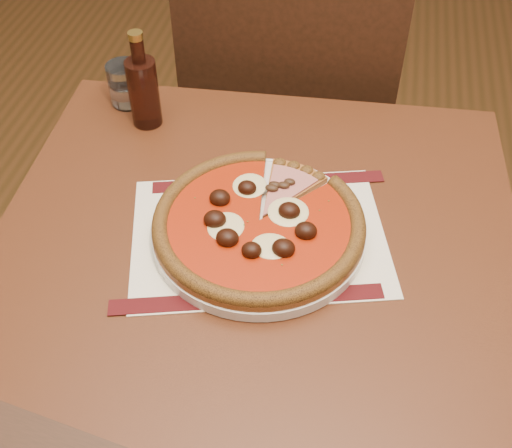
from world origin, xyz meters
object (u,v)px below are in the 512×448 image
Objects in this scene: chair_far at (291,118)px; pizza at (259,222)px; table at (254,290)px; plate at (259,231)px; water_glass at (126,84)px; bottle at (143,89)px.

chair_far reaches higher than pizza.
table is 0.13m from pizza.
pizza is (-0.00, -0.00, 0.02)m from plate.
table is 10.63× the size of water_glass.
plate is 0.02m from pizza.
chair_far reaches higher than water_glass.
chair_far is at bearing 93.20° from plate.
plate reaches higher than table.
chair_far is 0.63m from pizza.
chair_far is at bearing 92.73° from table.
pizza reaches higher than plate.
bottle reaches higher than plate.
bottle is (0.06, -0.05, 0.03)m from water_glass.
pizza is (0.00, 0.02, 0.13)m from table.
plate is 0.36m from bottle.
chair_far is 3.02× the size of pizza.
plate is at bearing 93.46° from chair_far.
water_glass is 0.08m from bottle.
bottle is (-0.22, -0.33, 0.27)m from chair_far.
pizza reaches higher than table.
table is 0.61m from chair_far.
table is 2.65× the size of pizza.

